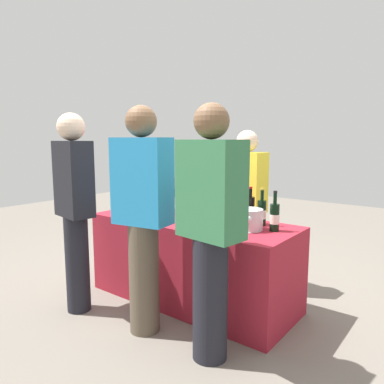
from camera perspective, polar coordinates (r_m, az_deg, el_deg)
ground_plane at (r=3.50m, az=0.00°, el=-16.39°), size 12.00×12.00×0.00m
tasting_table at (r=3.36m, az=0.00°, el=-10.59°), size 1.87×0.74×0.75m
wine_bottle_0 at (r=3.80m, az=-6.78°, el=-0.96°), size 0.08×0.08×0.30m
wine_bottle_1 at (r=3.59m, az=-2.49°, el=-1.18°), size 0.07×0.07×0.34m
wine_bottle_2 at (r=3.48m, az=-1.58°, el=-1.76°), size 0.07×0.07×0.30m
wine_bottle_3 at (r=3.41m, az=-0.33°, el=-1.71°), size 0.08×0.08×0.33m
wine_bottle_4 at (r=3.30m, az=2.98°, el=-2.26°), size 0.07×0.07×0.31m
wine_bottle_5 at (r=3.14m, az=9.05°, el=-2.76°), size 0.07×0.07×0.32m
wine_bottle_6 at (r=3.08m, az=10.81°, el=-3.14°), size 0.07×0.07×0.31m
wine_bottle_7 at (r=2.92m, az=12.74°, el=-3.81°), size 0.07×0.07×0.32m
wine_glass_0 at (r=3.54m, az=-8.49°, el=-1.82°), size 0.06×0.06×0.14m
wine_glass_1 at (r=3.37m, az=-6.07°, el=-2.15°), size 0.07×0.07×0.15m
wine_glass_2 at (r=3.29m, az=-4.42°, el=-2.66°), size 0.06×0.06×0.13m
wine_glass_3 at (r=3.17m, az=-2.75°, el=-2.81°), size 0.07×0.07×0.15m
wine_glass_4 at (r=2.97m, az=4.33°, el=-3.58°), size 0.07×0.07×0.14m
wine_glass_5 at (r=2.84m, az=8.72°, el=-4.31°), size 0.07×0.07×0.14m
ice_bucket at (r=2.93m, az=8.84°, el=-4.23°), size 0.22×0.22×0.17m
server_pouring at (r=3.59m, az=8.42°, el=-1.78°), size 0.39×0.24×1.54m
guest_0 at (r=3.18m, az=-17.82°, el=-1.85°), size 0.38×0.25×1.67m
guest_1 at (r=2.72m, az=-7.67°, el=-3.24°), size 0.45×0.30×1.70m
guest_2 at (r=2.36m, az=2.93°, el=-5.30°), size 0.45×0.28×1.68m
menu_board at (r=4.44m, az=1.46°, el=-4.77°), size 0.55×0.04×0.92m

